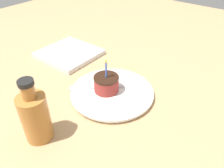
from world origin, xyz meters
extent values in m
cube|color=tan|center=(0.00, 0.00, -0.02)|extent=(2.40, 2.40, 0.04)
cylinder|color=white|center=(0.02, -0.02, 0.01)|extent=(0.27, 0.27, 0.02)
cylinder|color=white|center=(0.02, -0.02, 0.01)|extent=(0.29, 0.29, 0.01)
cylinder|color=#99332D|center=(0.00, -0.03, 0.04)|extent=(0.08, 0.08, 0.05)
cylinder|color=black|center=(0.00, -0.03, 0.07)|extent=(0.08, 0.08, 0.01)
cylinder|color=#4C72E0|center=(0.00, -0.03, 0.10)|extent=(0.01, 0.01, 0.06)
cone|color=yellow|center=(0.00, -0.03, 0.14)|extent=(0.01, 0.01, 0.01)
cube|color=silver|center=(-0.02, -0.03, 0.02)|extent=(0.12, 0.11, 0.00)
cube|color=silver|center=(-0.09, -0.09, 0.02)|extent=(0.05, 0.05, 0.00)
cylinder|color=#B27233|center=(-0.03, -0.29, 0.07)|extent=(0.07, 0.07, 0.14)
cylinder|color=#B27233|center=(-0.03, -0.29, 0.16)|extent=(0.03, 0.03, 0.04)
cylinder|color=black|center=(-0.03, -0.29, 0.18)|extent=(0.04, 0.04, 0.01)
cube|color=silver|center=(-0.31, 0.08, 0.01)|extent=(0.24, 0.23, 0.02)
camera|label=1|loc=(0.38, -0.49, 0.48)|focal=35.00mm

